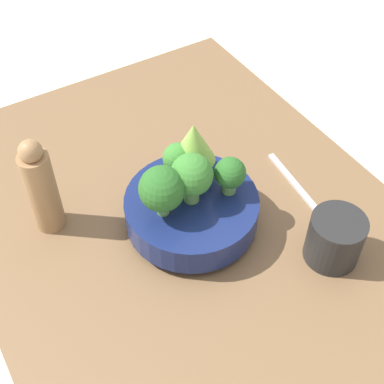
{
  "coord_description": "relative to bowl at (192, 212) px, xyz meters",
  "views": [
    {
      "loc": [
        -0.48,
        0.29,
        0.73
      ],
      "look_at": [
        -0.0,
        0.0,
        0.13
      ],
      "focal_mm": 50.0,
      "sensor_mm": 36.0,
      "label": 1
    }
  ],
  "objects": [
    {
      "name": "ground_plane",
      "position": [
        0.0,
        -0.0,
        -0.08
      ],
      "size": [
        6.0,
        6.0,
        0.0
      ],
      "primitive_type": "plane",
      "color": "beige"
    },
    {
      "name": "table",
      "position": [
        0.0,
        -0.0,
        -0.06
      ],
      "size": [
        0.93,
        0.68,
        0.04
      ],
      "color": "brown",
      "rests_on": "ground_plane"
    },
    {
      "name": "bowl",
      "position": [
        0.0,
        0.0,
        0.0
      ],
      "size": [
        0.21,
        0.21,
        0.06
      ],
      "color": "navy",
      "rests_on": "table"
    },
    {
      "name": "broccoli_floret_front",
      "position": [
        -0.01,
        -0.06,
        0.06
      ],
      "size": [
        0.05,
        0.05,
        0.07
      ],
      "color": "#609347",
      "rests_on": "bowl"
    },
    {
      "name": "romanesco_piece_near",
      "position": [
        0.05,
        -0.03,
        0.09
      ],
      "size": [
        0.07,
        0.07,
        0.1
      ],
      "color": "#609347",
      "rests_on": "bowl"
    },
    {
      "name": "broccoli_floret_right",
      "position": [
        0.05,
        -0.01,
        0.07
      ],
      "size": [
        0.05,
        0.05,
        0.07
      ],
      "color": "#6BA34C",
      "rests_on": "bowl"
    },
    {
      "name": "broccoli_floret_center",
      "position": [
        0.0,
        0.0,
        0.08
      ],
      "size": [
        0.07,
        0.07,
        0.09
      ],
      "color": "#609347",
      "rests_on": "bowl"
    },
    {
      "name": "broccoli_floret_back",
      "position": [
        0.01,
        0.05,
        0.08
      ],
      "size": [
        0.07,
        0.07,
        0.09
      ],
      "color": "#609347",
      "rests_on": "bowl"
    },
    {
      "name": "cup",
      "position": [
        -0.16,
        -0.16,
        0.0
      ],
      "size": [
        0.09,
        0.09,
        0.08
      ],
      "color": "black",
      "rests_on": "table"
    },
    {
      "name": "pepper_mill",
      "position": [
        0.13,
        0.2,
        0.05
      ],
      "size": [
        0.05,
        0.05,
        0.18
      ],
      "color": "#997047",
      "rests_on": "table"
    },
    {
      "name": "fork",
      "position": [
        -0.03,
        -0.2,
        -0.03
      ],
      "size": [
        0.19,
        0.03,
        0.01
      ],
      "color": "silver",
      "rests_on": "table"
    }
  ]
}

